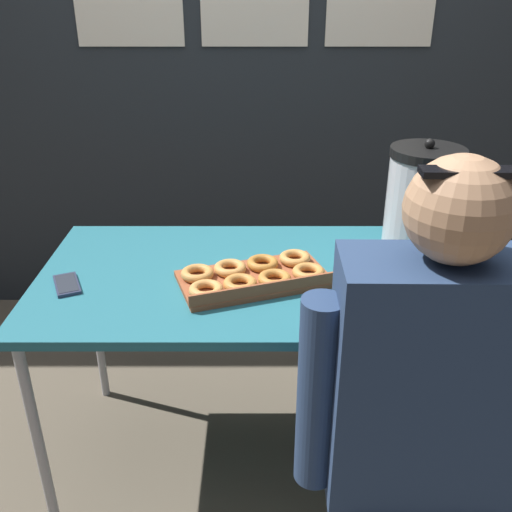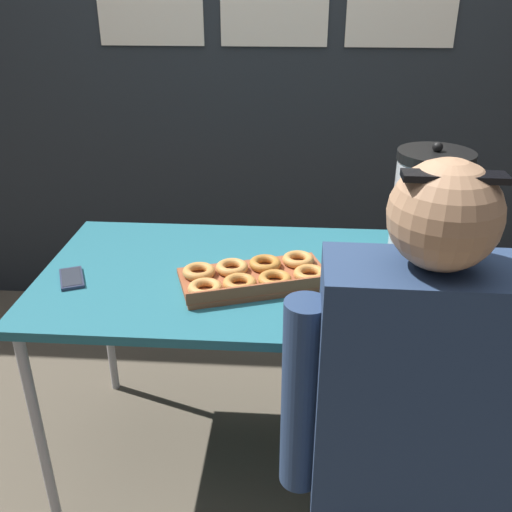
# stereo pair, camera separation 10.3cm
# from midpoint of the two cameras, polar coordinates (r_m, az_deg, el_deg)

# --- Properties ---
(ground_plane) EXTENTS (12.00, 12.00, 0.00)m
(ground_plane) POSITION_cam_midpoint_polar(r_m,az_deg,el_deg) (2.22, 1.45, -19.01)
(ground_plane) COLOR brown
(back_wall) EXTENTS (6.00, 0.11, 2.52)m
(back_wall) POSITION_cam_midpoint_polar(r_m,az_deg,el_deg) (2.73, 2.99, 19.63)
(back_wall) COLOR #23282D
(back_wall) RESTS_ON ground
(folding_table) EXTENTS (1.34, 0.75, 0.75)m
(folding_table) POSITION_cam_midpoint_polar(r_m,az_deg,el_deg) (1.80, 1.70, -3.16)
(folding_table) COLOR #236675
(folding_table) RESTS_ON ground
(donut_box) EXTENTS (0.50, 0.36, 0.05)m
(donut_box) POSITION_cam_midpoint_polar(r_m,az_deg,el_deg) (1.71, 1.52, -2.04)
(donut_box) COLOR brown
(donut_box) RESTS_ON folding_table
(coffee_urn) EXTENTS (0.23, 0.26, 0.40)m
(coffee_urn) POSITION_cam_midpoint_polar(r_m,az_deg,el_deg) (1.85, 18.43, 4.38)
(coffee_urn) COLOR silver
(coffee_urn) RESTS_ON folding_table
(cell_phone) EXTENTS (0.12, 0.15, 0.01)m
(cell_phone) POSITION_cam_midpoint_polar(r_m,az_deg,el_deg) (1.81, -16.41, -2.16)
(cell_phone) COLOR #2D334C
(cell_phone) RESTS_ON folding_table
(person_seated) EXTENTS (0.57, 0.24, 1.29)m
(person_seated) POSITION_cam_midpoint_polar(r_m,az_deg,el_deg) (1.41, 17.07, -18.17)
(person_seated) COLOR #33332D
(person_seated) RESTS_ON ground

